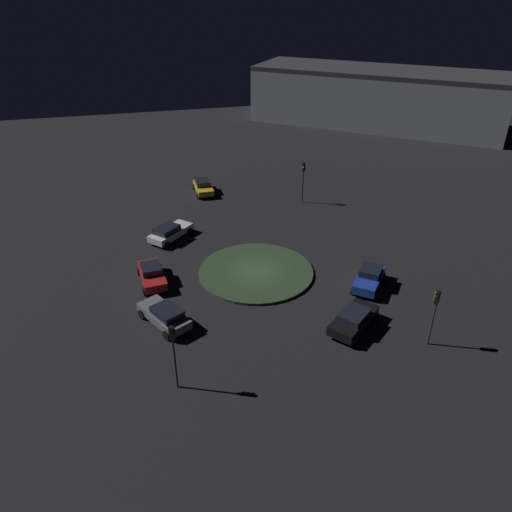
{
  "coord_description": "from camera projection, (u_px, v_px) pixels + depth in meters",
  "views": [
    {
      "loc": [
        8.54,
        33.39,
        21.38
      ],
      "look_at": [
        0.0,
        0.0,
        1.59
      ],
      "focal_mm": 34.51,
      "sensor_mm": 36.0,
      "label": 1
    }
  ],
  "objects": [
    {
      "name": "traffic_light_northwest",
      "position": [
        435.0,
        307.0,
        31.27
      ],
      "size": [
        0.37,
        0.39,
        4.19
      ],
      "rotation": [
        0.0,
        0.0,
        -0.92
      ],
      "color": "#2D2D2D",
      "rests_on": "ground_plane"
    },
    {
      "name": "car_white",
      "position": [
        170.0,
        232.0,
        45.34
      ],
      "size": [
        4.46,
        4.31,
        1.4
      ],
      "rotation": [
        0.0,
        0.0,
        3.89
      ],
      "color": "white",
      "rests_on": "ground_plane"
    },
    {
      "name": "car_grey",
      "position": [
        165.0,
        315.0,
        34.19
      ],
      "size": [
        3.61,
        4.72,
        1.52
      ],
      "rotation": [
        0.0,
        0.0,
        -1.08
      ],
      "color": "slate",
      "rests_on": "ground_plane"
    },
    {
      "name": "traffic_light_southwest",
      "position": [
        303.0,
        175.0,
        51.46
      ],
      "size": [
        0.37,
        0.4,
        4.44
      ],
      "rotation": [
        0.0,
        0.0,
        0.99
      ],
      "color": "#2D2D2D",
      "rests_on": "ground_plane"
    },
    {
      "name": "car_blue",
      "position": [
        369.0,
        278.0,
        38.33
      ],
      "size": [
        3.88,
        4.23,
        1.59
      ],
      "rotation": [
        0.0,
        0.0,
        0.89
      ],
      "color": "#1E38A5",
      "rests_on": "ground_plane"
    },
    {
      "name": "store_building",
      "position": [
        377.0,
        97.0,
        78.39
      ],
      "size": [
        38.01,
        33.61,
        8.62
      ],
      "rotation": [
        0.0,
        0.0,
        5.61
      ],
      "color": "#8C939E",
      "rests_on": "ground_plane"
    },
    {
      "name": "car_yellow",
      "position": [
        203.0,
        187.0,
        54.97
      ],
      "size": [
        1.99,
        3.97,
        1.42
      ],
      "rotation": [
        0.0,
        0.0,
        1.59
      ],
      "color": "gold",
      "rests_on": "ground_plane"
    },
    {
      "name": "traffic_light_northeast",
      "position": [
        173.0,
        345.0,
        27.76
      ],
      "size": [
        0.37,
        0.4,
        4.49
      ],
      "rotation": [
        0.0,
        0.0,
        -2.17
      ],
      "color": "#2D2D2D",
      "rests_on": "ground_plane"
    },
    {
      "name": "roundabout_island",
      "position": [
        256.0,
        272.0,
        40.48
      ],
      "size": [
        9.43,
        9.43,
        0.21
      ],
      "primitive_type": "cylinder",
      "color": "#2D4228",
      "rests_on": "ground_plane"
    },
    {
      "name": "car_black",
      "position": [
        354.0,
        319.0,
        33.8
      ],
      "size": [
        4.53,
        4.19,
        1.43
      ],
      "rotation": [
        0.0,
        0.0,
        0.69
      ],
      "color": "black",
      "rests_on": "ground_plane"
    },
    {
      "name": "car_red",
      "position": [
        152.0,
        274.0,
        38.89
      ],
      "size": [
        2.29,
        4.34,
        1.49
      ],
      "rotation": [
        0.0,
        0.0,
        4.8
      ],
      "color": "red",
      "rests_on": "ground_plane"
    },
    {
      "name": "ground_plane",
      "position": [
        256.0,
        273.0,
        40.54
      ],
      "size": [
        115.16,
        115.16,
        0.0
      ],
      "primitive_type": "plane",
      "color": "black"
    }
  ]
}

